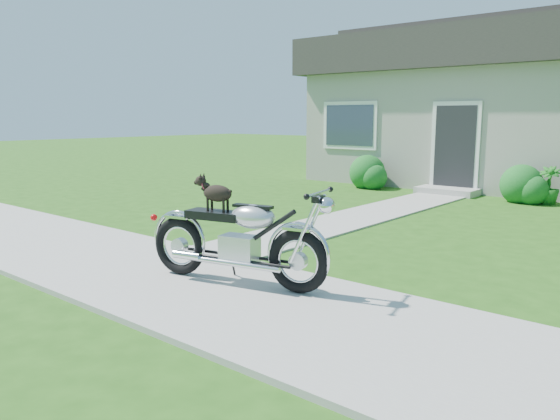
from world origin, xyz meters
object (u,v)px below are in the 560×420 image
object	(u,v)px
house	(558,104)
potted_plant_right	(548,185)
motorcycle_with_dog	(239,238)
potted_plant_left	(375,176)

from	to	relation	value
house	potted_plant_right	distance (m)	3.94
potted_plant_right	motorcycle_with_dog	world-z (taller)	motorcycle_with_dog
motorcycle_with_dog	potted_plant_right	bearing A→B (deg)	69.99
potted_plant_left	potted_plant_right	xyz separation A→B (m)	(4.16, 0.00, 0.08)
potted_plant_left	potted_plant_right	distance (m)	4.16
motorcycle_with_dog	potted_plant_left	bearing A→B (deg)	97.73
potted_plant_left	potted_plant_right	size ratio (longest dim) A/B	0.79
house	potted_plant_right	xyz separation A→B (m)	(0.74, -3.44, -1.75)
house	potted_plant_right	world-z (taller)	house
potted_plant_left	potted_plant_right	world-z (taller)	potted_plant_right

